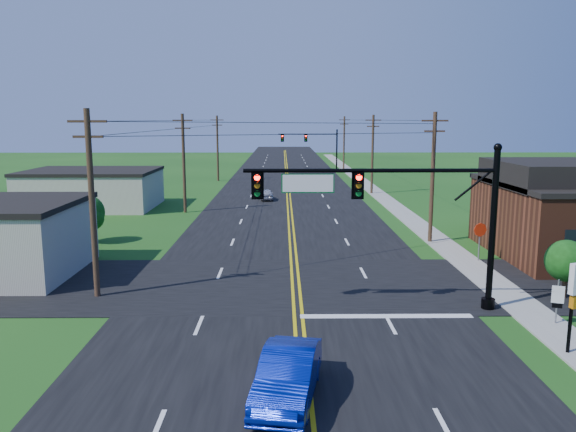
{
  "coord_description": "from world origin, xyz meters",
  "views": [
    {
      "loc": [
        -0.51,
        -16.25,
        8.49
      ],
      "look_at": [
        -0.25,
        10.0,
        3.96
      ],
      "focal_mm": 35.0,
      "sensor_mm": 36.0,
      "label": 1
    }
  ],
  "objects_px": {
    "blue_car": "(288,376)",
    "stop_sign": "(480,234)",
    "signal_mast_main": "(393,206)",
    "signal_mast_far": "(311,143)",
    "route_sign": "(558,299)"
  },
  "relations": [
    {
      "from": "signal_mast_main",
      "to": "blue_car",
      "type": "distance_m",
      "value": 10.29
    },
    {
      "from": "route_sign",
      "to": "stop_sign",
      "type": "xyz_separation_m",
      "value": [
        0.43,
        10.6,
        0.58
      ]
    },
    {
      "from": "signal_mast_far",
      "to": "blue_car",
      "type": "distance_m",
      "value": 80.47
    },
    {
      "from": "signal_mast_far",
      "to": "blue_car",
      "type": "bearing_deg",
      "value": -93.42
    },
    {
      "from": "blue_car",
      "to": "stop_sign",
      "type": "distance_m",
      "value": 20.52
    },
    {
      "from": "signal_mast_far",
      "to": "stop_sign",
      "type": "xyz_separation_m",
      "value": [
        6.91,
        -63.42,
        -2.82
      ]
    },
    {
      "from": "blue_car",
      "to": "route_sign",
      "type": "xyz_separation_m",
      "value": [
        11.27,
        6.22,
        0.38
      ]
    },
    {
      "from": "signal_mast_main",
      "to": "signal_mast_far",
      "type": "bearing_deg",
      "value": 89.92
    },
    {
      "from": "signal_mast_far",
      "to": "route_sign",
      "type": "xyz_separation_m",
      "value": [
        6.48,
        -74.02,
        -3.4
      ]
    },
    {
      "from": "signal_mast_main",
      "to": "signal_mast_far",
      "type": "height_order",
      "value": "same"
    },
    {
      "from": "blue_car",
      "to": "stop_sign",
      "type": "bearing_deg",
      "value": 64.93
    },
    {
      "from": "signal_mast_main",
      "to": "blue_car",
      "type": "xyz_separation_m",
      "value": [
        -4.69,
        -8.24,
        -3.98
      ]
    },
    {
      "from": "blue_car",
      "to": "route_sign",
      "type": "bearing_deg",
      "value": 38.65
    },
    {
      "from": "signal_mast_main",
      "to": "route_sign",
      "type": "distance_m",
      "value": 7.77
    },
    {
      "from": "signal_mast_main",
      "to": "signal_mast_far",
      "type": "relative_size",
      "value": 1.03
    }
  ]
}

